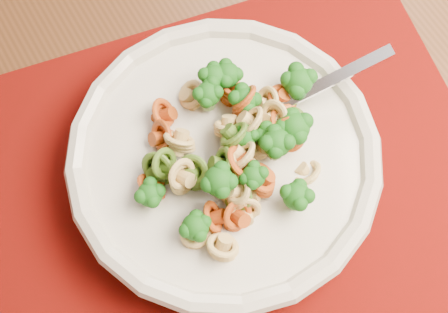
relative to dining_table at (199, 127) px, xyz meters
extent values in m
cube|color=#50311A|center=(0.56, 0.20, -0.66)|extent=(4.00, 4.00, 0.01)
cube|color=#4D2A15|center=(0.00, 0.00, 0.08)|extent=(1.65, 1.39, 0.04)
cube|color=#630504|center=(0.02, -0.11, 0.11)|extent=(0.56, 0.48, 0.00)
cylinder|color=beige|center=(0.02, -0.10, 0.11)|extent=(0.12, 0.12, 0.01)
cylinder|color=beige|center=(0.02, -0.10, 0.13)|extent=(0.26, 0.26, 0.03)
torus|color=beige|center=(0.02, -0.10, 0.15)|extent=(0.28, 0.28, 0.02)
camera|label=1|loc=(0.00, -0.29, 0.66)|focal=50.00mm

